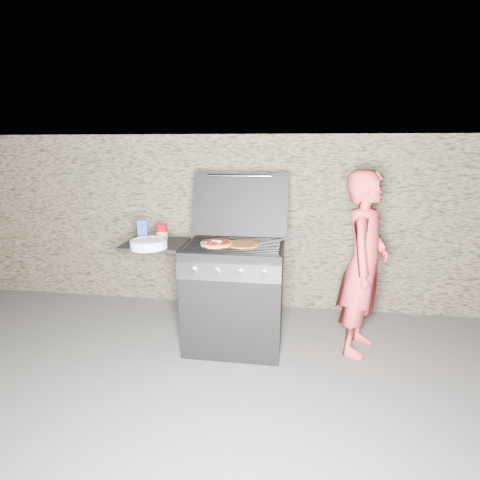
# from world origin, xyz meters

# --- Properties ---
(ground) EXTENTS (50.00, 50.00, 0.00)m
(ground) POSITION_xyz_m (0.00, 0.00, 0.00)
(ground) COLOR #514E4C
(stone_wall) EXTENTS (8.00, 0.35, 1.80)m
(stone_wall) POSITION_xyz_m (0.00, 1.05, 0.90)
(stone_wall) COLOR #806C56
(stone_wall) RESTS_ON ground
(gas_grill) EXTENTS (1.34, 0.79, 0.91)m
(gas_grill) POSITION_xyz_m (-0.25, 0.00, 0.46)
(gas_grill) COLOR black
(gas_grill) RESTS_ON ground
(pizza_topped) EXTENTS (0.29, 0.29, 0.03)m
(pizza_topped) POSITION_xyz_m (-0.14, -0.02, 0.93)
(pizza_topped) COLOR tan
(pizza_topped) RESTS_ON gas_grill
(pizza_plain) EXTENTS (0.33, 0.33, 0.01)m
(pizza_plain) POSITION_xyz_m (0.08, -0.01, 0.92)
(pizza_plain) COLOR #BA5F27
(pizza_plain) RESTS_ON gas_grill
(sauce_jar) EXTENTS (0.10, 0.10, 0.14)m
(sauce_jar) POSITION_xyz_m (-0.63, 0.07, 0.97)
(sauce_jar) COLOR maroon
(sauce_jar) RESTS_ON gas_grill
(blue_carton) EXTENTS (0.09, 0.07, 0.17)m
(blue_carton) POSITION_xyz_m (-0.82, 0.09, 0.99)
(blue_carton) COLOR navy
(blue_carton) RESTS_ON gas_grill
(plate_stack) EXTENTS (0.36, 0.36, 0.07)m
(plate_stack) POSITION_xyz_m (-0.66, -0.18, 0.94)
(plate_stack) COLOR silver
(plate_stack) RESTS_ON gas_grill
(person) EXTENTS (0.53, 0.64, 1.52)m
(person) POSITION_xyz_m (1.05, 0.10, 0.76)
(person) COLOR #D1383D
(person) RESTS_ON ground
(tongs) EXTENTS (0.48, 0.11, 0.10)m
(tongs) POSITION_xyz_m (0.35, 0.00, 0.96)
(tongs) COLOR black
(tongs) RESTS_ON gas_grill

